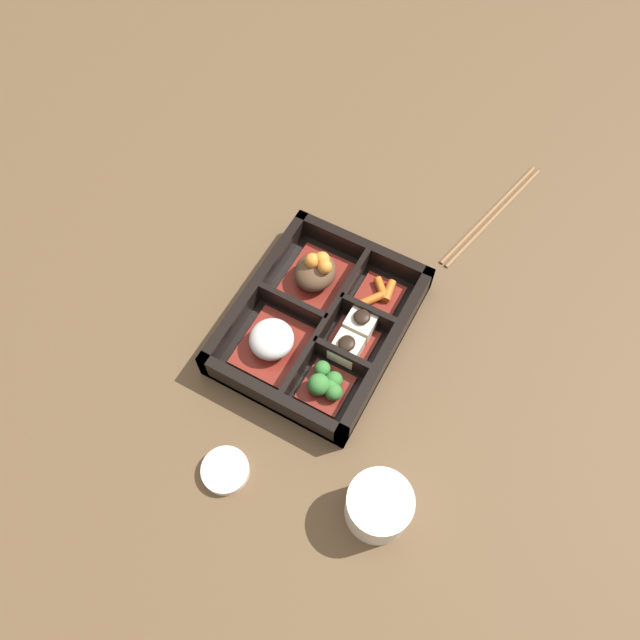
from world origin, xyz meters
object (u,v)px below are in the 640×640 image
(tea_cup, at_px, (379,506))
(sauce_dish, at_px, (225,470))
(bowl_rice, at_px, (272,341))
(chopsticks, at_px, (492,214))

(tea_cup, xyz_separation_m, sauce_dish, (-0.04, 0.18, -0.03))
(bowl_rice, height_order, chopsticks, bowl_rice)
(chopsticks, distance_m, sauce_dish, 0.54)
(chopsticks, xyz_separation_m, sauce_dish, (-0.52, 0.14, 0.00))
(bowl_rice, distance_m, tea_cup, 0.25)
(tea_cup, bearing_deg, chopsticks, 4.80)
(bowl_rice, bearing_deg, tea_cup, -119.82)
(tea_cup, distance_m, chopsticks, 0.47)
(tea_cup, relative_size, sauce_dish, 1.31)
(sauce_dish, bearing_deg, tea_cup, -76.04)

